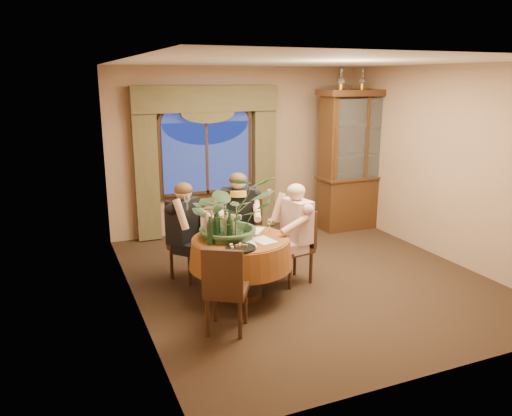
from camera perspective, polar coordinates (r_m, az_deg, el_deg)
name	(u,v)px	position (r m, az deg, el deg)	size (l,w,h in m)	color
floor	(305,276)	(6.86, 5.58, -7.76)	(5.00, 5.00, 0.00)	black
wall_back	(239,150)	(8.71, -2.01, 6.66)	(4.50, 4.50, 0.00)	#917055
wall_right	(444,164)	(7.78, 20.67, 4.78)	(5.00, 5.00, 0.00)	#917055
ceiling	(310,62)	(6.35, 6.23, 16.31)	(5.00, 5.00, 0.00)	white
window	(207,158)	(8.47, -5.66, 5.69)	(1.62, 0.10, 1.32)	navy
arched_transom	(206,111)	(8.38, -5.79, 10.96)	(1.60, 0.06, 0.44)	navy
drapery_left	(146,170)	(8.20, -12.44, 4.27)	(0.38, 0.14, 2.32)	#473F24
drapery_right	(264,162)	(8.79, 0.91, 5.30)	(0.38, 0.14, 2.32)	#473F24
swag_valance	(207,99)	(8.29, -5.66, 12.31)	(2.45, 0.16, 0.42)	#473F24
dining_table	(241,267)	(6.11, -1.74, -6.77)	(1.26, 1.26, 0.75)	maroon
china_cabinet	(358,160)	(8.98, 11.62, 5.38)	(1.49, 0.59, 2.42)	#331A0B
oil_lamp_left	(341,79)	(8.64, 9.71, 14.31)	(0.11, 0.11, 0.34)	#A5722D
oil_lamp_center	(363,79)	(8.87, 12.09, 14.20)	(0.11, 0.11, 0.34)	#A5722D
oil_lamp_right	(383,79)	(9.12, 14.34, 14.08)	(0.11, 0.11, 0.34)	#A5722D
chair_right	(293,247)	(6.50, 4.24, -4.48)	(0.42, 0.42, 0.96)	black
chair_back_right	(247,236)	(6.93, -1.08, -3.23)	(0.42, 0.42, 0.96)	black
chair_back	(189,244)	(6.65, -7.65, -4.13)	(0.42, 0.42, 0.96)	black
chair_front_left	(227,288)	(5.28, -3.37, -9.10)	(0.42, 0.42, 0.96)	black
person_pink	(297,234)	(6.45, 4.66, -2.95)	(0.48, 0.44, 1.33)	#CA9EA2
person_back	(184,234)	(6.45, -8.26, -2.94)	(0.48, 0.44, 1.35)	black
person_scarf	(238,222)	(6.82, -2.03, -1.63)	(0.50, 0.46, 1.39)	black
stoneware_vase	(231,225)	(6.04, -2.85, -1.91)	(0.15, 0.15, 0.27)	tan
centerpiece_plant	(230,183)	(5.90, -2.96, 2.85)	(1.05, 1.16, 0.91)	#345430
olive_bowl	(247,236)	(5.96, -1.04, -3.28)	(0.15, 0.15, 0.05)	#4A5C2C
cheese_platter	(241,248)	(5.60, -1.75, -4.60)	(0.34, 0.34, 0.02)	black
wine_bottle_0	(217,222)	(6.04, -4.45, -1.66)	(0.07, 0.07, 0.33)	black
wine_bottle_1	(210,231)	(5.72, -5.28, -2.61)	(0.07, 0.07, 0.33)	black
wine_bottle_2	(227,226)	(5.90, -3.36, -2.05)	(0.07, 0.07, 0.33)	tan
wine_bottle_3	(207,225)	(5.93, -5.68, -2.00)	(0.07, 0.07, 0.33)	tan
wine_bottle_4	(230,227)	(5.86, -3.04, -2.17)	(0.07, 0.07, 0.33)	black
wine_bottle_5	(215,228)	(5.84, -4.67, -2.24)	(0.07, 0.07, 0.33)	black
tasting_paper_0	(264,240)	(5.88, 0.87, -3.71)	(0.21, 0.30, 0.00)	white
tasting_paper_1	(253,230)	(6.26, -0.31, -2.56)	(0.21, 0.30, 0.00)	white
tasting_paper_2	(246,244)	(5.76, -1.12, -4.12)	(0.21, 0.30, 0.00)	white
wine_glass_person_pink	(270,225)	(6.17, 1.56, -2.01)	(0.07, 0.07, 0.18)	silver
wine_glass_person_back	(211,226)	(6.17, -5.12, -2.07)	(0.07, 0.07, 0.18)	silver
wine_glass_person_scarf	(239,221)	(6.35, -1.91, -1.51)	(0.07, 0.07, 0.18)	silver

